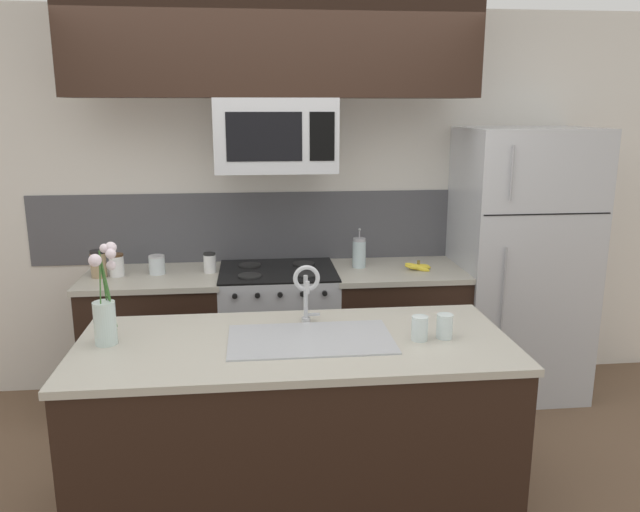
% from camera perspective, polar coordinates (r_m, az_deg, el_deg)
% --- Properties ---
extents(ground_plane, '(10.00, 10.00, 0.00)m').
position_cam_1_polar(ground_plane, '(3.63, -3.04, -19.21)').
color(ground_plane, brown).
extents(rear_partition, '(5.20, 0.10, 2.60)m').
position_cam_1_polar(rear_partition, '(4.41, -0.26, 4.84)').
color(rear_partition, silver).
rests_on(rear_partition, ground).
extents(splash_band, '(3.31, 0.01, 0.48)m').
position_cam_1_polar(splash_band, '(4.36, -4.11, 2.71)').
color(splash_band, '#4C4C51').
rests_on(splash_band, rear_partition).
extents(back_counter_left, '(0.88, 0.65, 0.91)m').
position_cam_1_polar(back_counter_left, '(4.28, -14.72, -7.56)').
color(back_counter_left, black).
rests_on(back_counter_left, ground).
extents(back_counter_right, '(0.88, 0.65, 0.91)m').
position_cam_1_polar(back_counter_right, '(4.34, 6.96, -6.93)').
color(back_counter_right, black).
rests_on(back_counter_right, ground).
extents(stove_range, '(0.76, 0.64, 0.93)m').
position_cam_1_polar(stove_range, '(4.23, -3.79, -7.30)').
color(stove_range, '#B7BABF').
rests_on(stove_range, ground).
extents(microwave, '(0.74, 0.40, 0.45)m').
position_cam_1_polar(microwave, '(3.94, -4.08, 10.96)').
color(microwave, '#B7BABF').
extents(upper_cabinet_band, '(2.46, 0.34, 0.60)m').
position_cam_1_polar(upper_cabinet_band, '(3.93, -4.23, 18.60)').
color(upper_cabinet_band, black).
extents(refrigerator, '(0.85, 0.74, 1.83)m').
position_cam_1_polar(refrigerator, '(4.49, 17.69, -0.65)').
color(refrigerator, '#B7BABF').
rests_on(refrigerator, ground).
extents(storage_jar_tall, '(0.10, 0.10, 0.17)m').
position_cam_1_polar(storage_jar_tall, '(4.18, -19.60, -0.67)').
color(storage_jar_tall, '#997F5B').
rests_on(storage_jar_tall, back_counter_left).
extents(storage_jar_medium, '(0.09, 0.09, 0.14)m').
position_cam_1_polar(storage_jar_medium, '(4.17, -18.10, -0.79)').
color(storage_jar_medium, silver).
rests_on(storage_jar_medium, back_counter_left).
extents(storage_jar_short, '(0.10, 0.10, 0.12)m').
position_cam_1_polar(storage_jar_short, '(4.15, -14.68, -0.77)').
color(storage_jar_short, silver).
rests_on(storage_jar_short, back_counter_left).
extents(storage_jar_squat, '(0.08, 0.08, 0.13)m').
position_cam_1_polar(storage_jar_squat, '(4.12, -10.05, -0.61)').
color(storage_jar_squat, silver).
rests_on(storage_jar_squat, back_counter_left).
extents(banana_bunch, '(0.19, 0.12, 0.08)m').
position_cam_1_polar(banana_bunch, '(4.17, 8.98, -0.98)').
color(banana_bunch, yellow).
rests_on(banana_bunch, back_counter_right).
extents(french_press, '(0.09, 0.09, 0.27)m').
position_cam_1_polar(french_press, '(4.19, 3.60, 0.30)').
color(french_press, silver).
rests_on(french_press, back_counter_right).
extents(island_counter, '(2.00, 0.87, 0.91)m').
position_cam_1_polar(island_counter, '(3.10, -2.24, -15.58)').
color(island_counter, black).
rests_on(island_counter, ground).
extents(kitchen_sink, '(0.76, 0.44, 0.16)m').
position_cam_1_polar(kitchen_sink, '(2.94, -0.86, -8.93)').
color(kitchen_sink, '#ADAFB5').
rests_on(kitchen_sink, island_counter).
extents(sink_faucet, '(0.14, 0.14, 0.31)m').
position_cam_1_polar(sink_faucet, '(3.06, -1.24, -2.75)').
color(sink_faucet, '#B7BABF').
rests_on(sink_faucet, island_counter).
extents(drinking_glass, '(0.08, 0.08, 0.11)m').
position_cam_1_polar(drinking_glass, '(2.93, 9.10, -6.54)').
color(drinking_glass, silver).
rests_on(drinking_glass, island_counter).
extents(spare_glass, '(0.08, 0.08, 0.12)m').
position_cam_1_polar(spare_glass, '(2.98, 11.32, -6.31)').
color(spare_glass, silver).
rests_on(spare_glass, island_counter).
extents(flower_vase, '(0.12, 0.15, 0.46)m').
position_cam_1_polar(flower_vase, '(2.98, -19.04, -4.94)').
color(flower_vase, silver).
rests_on(flower_vase, island_counter).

